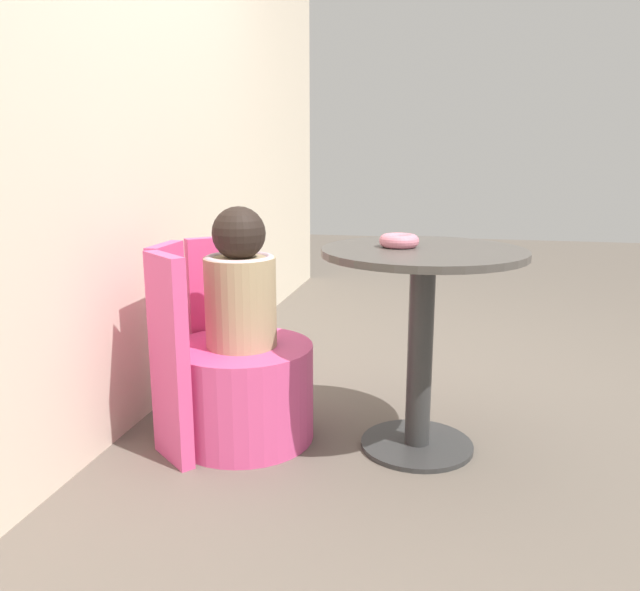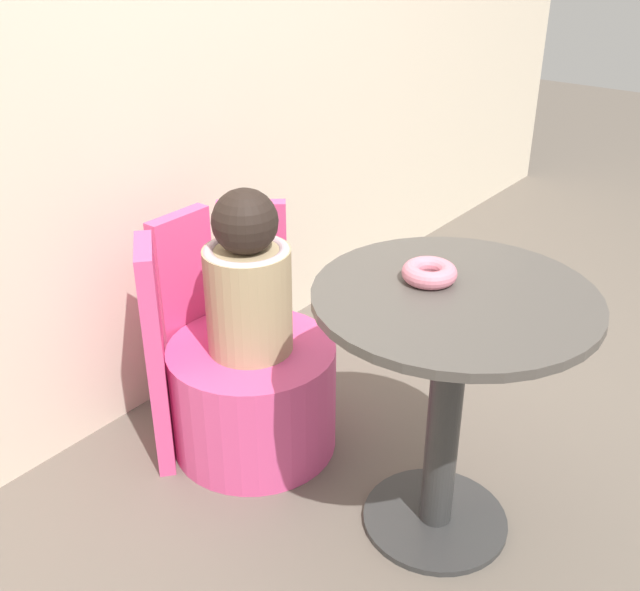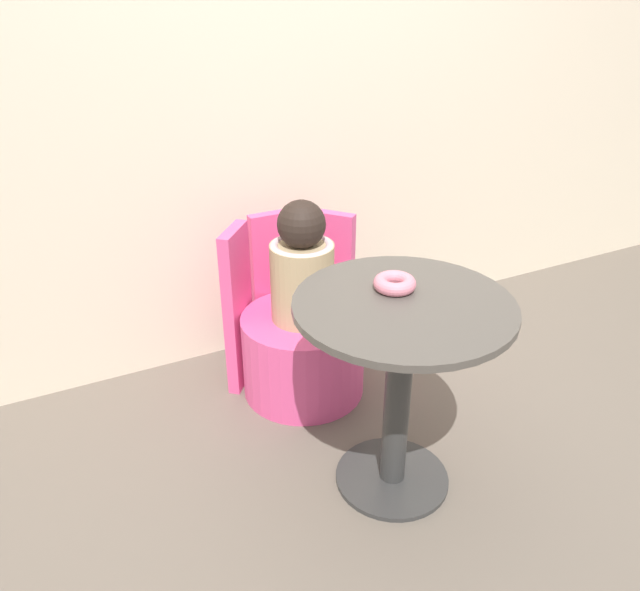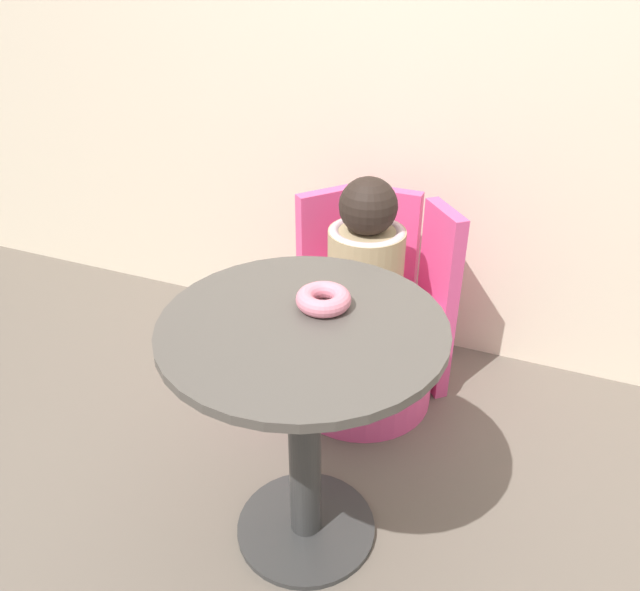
% 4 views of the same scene
% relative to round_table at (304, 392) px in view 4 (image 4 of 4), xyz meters
% --- Properties ---
extents(ground_plane, '(12.00, 12.00, 0.00)m').
position_rel_round_table_xyz_m(ground_plane, '(0.08, 0.01, -0.52)').
color(ground_plane, '#665B51').
extents(back_wall, '(6.00, 0.06, 2.40)m').
position_rel_round_table_xyz_m(back_wall, '(0.08, 1.14, 0.68)').
color(back_wall, beige).
rests_on(back_wall, ground_plane).
extents(round_table, '(0.70, 0.70, 0.73)m').
position_rel_round_table_xyz_m(round_table, '(0.00, 0.00, 0.00)').
color(round_table, '#333333').
rests_on(round_table, ground_plane).
extents(tub_chair, '(0.52, 0.52, 0.36)m').
position_rel_round_table_xyz_m(tub_chair, '(-0.05, 0.65, -0.34)').
color(tub_chair, '#E54C8C').
rests_on(tub_chair, ground_plane).
extents(booth_backrest, '(0.62, 0.23, 0.73)m').
position_rel_round_table_xyz_m(booth_backrest, '(-0.05, 0.86, -0.16)').
color(booth_backrest, '#E54C8C').
rests_on(booth_backrest, ground_plane).
extents(child_figure, '(0.26, 0.26, 0.51)m').
position_rel_round_table_xyz_m(child_figure, '(-0.05, 0.65, 0.07)').
color(child_figure, tan).
rests_on(child_figure, tub_chair).
extents(donut, '(0.14, 0.14, 0.05)m').
position_rel_round_table_xyz_m(donut, '(0.02, 0.09, 0.23)').
color(donut, pink).
rests_on(donut, round_table).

